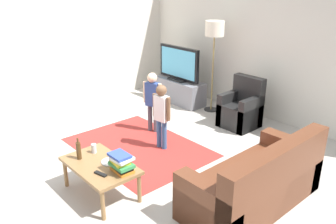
% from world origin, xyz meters
% --- Properties ---
extents(ground, '(7.80, 7.80, 0.00)m').
position_xyz_m(ground, '(0.00, 0.00, 0.00)').
color(ground, '#B2ADA3').
extents(wall_back, '(6.00, 0.12, 2.70)m').
position_xyz_m(wall_back, '(0.00, 3.00, 1.35)').
color(wall_back, silver).
rests_on(wall_back, ground).
extents(wall_left, '(0.12, 6.00, 2.70)m').
position_xyz_m(wall_left, '(-3.00, 0.00, 1.35)').
color(wall_left, silver).
rests_on(wall_left, ground).
extents(area_rug, '(2.20, 1.60, 0.01)m').
position_xyz_m(area_rug, '(-0.40, 0.32, 0.00)').
color(area_rug, '#9E2D28').
rests_on(area_rug, ground).
extents(tv_stand, '(1.20, 0.44, 0.50)m').
position_xyz_m(tv_stand, '(-1.56, 2.30, 0.24)').
color(tv_stand, slate).
rests_on(tv_stand, ground).
extents(tv, '(1.10, 0.28, 0.71)m').
position_xyz_m(tv, '(-1.56, 2.28, 0.85)').
color(tv, black).
rests_on(tv, tv_stand).
extents(couch, '(0.80, 1.80, 0.86)m').
position_xyz_m(couch, '(1.74, 0.46, 0.29)').
color(couch, brown).
rests_on(couch, ground).
extents(armchair, '(0.60, 0.60, 0.90)m').
position_xyz_m(armchair, '(0.13, 2.26, 0.30)').
color(armchair, black).
rests_on(armchair, ground).
extents(floor_lamp, '(0.36, 0.36, 1.78)m').
position_xyz_m(floor_lamp, '(-0.77, 2.45, 1.54)').
color(floor_lamp, '#262626').
rests_on(floor_lamp, ground).
extents(child_near_tv, '(0.34, 0.20, 1.06)m').
position_xyz_m(child_near_tv, '(-0.74, 0.90, 0.64)').
color(child_near_tv, '#4C4C59').
rests_on(child_near_tv, ground).
extents(child_center, '(0.35, 0.17, 1.04)m').
position_xyz_m(child_center, '(-0.15, 0.60, 0.62)').
color(child_center, '#33598C').
rests_on(child_center, ground).
extents(coffee_table, '(1.00, 0.60, 0.42)m').
position_xyz_m(coffee_table, '(0.31, -0.78, 0.37)').
color(coffee_table, olive).
rests_on(coffee_table, ground).
extents(book_stack, '(0.29, 0.23, 0.22)m').
position_xyz_m(book_stack, '(0.64, -0.68, 0.53)').
color(book_stack, orange).
rests_on(book_stack, coffee_table).
extents(bottle, '(0.06, 0.06, 0.29)m').
position_xyz_m(bottle, '(0.03, -0.90, 0.54)').
color(bottle, '#4C3319').
rests_on(bottle, coffee_table).
extents(tv_remote, '(0.18, 0.09, 0.02)m').
position_xyz_m(tv_remote, '(0.53, -0.90, 0.43)').
color(tv_remote, black).
rests_on(tv_remote, coffee_table).
extents(soda_can, '(0.07, 0.07, 0.12)m').
position_xyz_m(soda_can, '(0.01, -0.68, 0.48)').
color(soda_can, silver).
rests_on(soda_can, coffee_table).
extents(plate, '(0.22, 0.22, 0.02)m').
position_xyz_m(plate, '(0.36, -0.66, 0.43)').
color(plate, white).
rests_on(plate, coffee_table).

